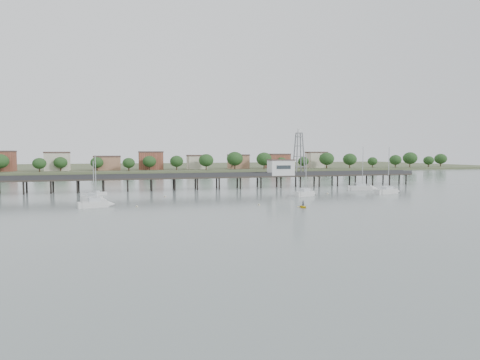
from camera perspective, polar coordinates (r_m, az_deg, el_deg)
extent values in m
plane|color=slate|center=(70.22, 5.03, -5.64)|extent=(500.00, 500.00, 0.00)
cube|color=#2D2823|center=(127.32, -4.69, 0.38)|extent=(150.00, 5.00, 0.50)
cube|color=#333335|center=(124.92, -4.48, 0.68)|extent=(150.00, 0.12, 1.10)
cube|color=#333335|center=(129.62, -4.90, 0.80)|extent=(150.00, 0.12, 1.10)
cylinder|color=black|center=(125.60, -4.51, -0.56)|extent=(0.50, 0.50, 4.40)
cylinder|color=black|center=(129.31, -4.85, -0.43)|extent=(0.50, 0.50, 4.40)
cylinder|color=black|center=(157.28, 22.54, 0.06)|extent=(0.50, 0.50, 4.40)
cylinder|color=black|center=(160.26, 21.69, 0.15)|extent=(0.50, 0.50, 4.40)
cube|color=silver|center=(134.32, 5.82, 1.73)|extent=(8.00, 5.00, 5.00)
cube|color=#4C3833|center=(134.25, 5.83, 2.86)|extent=(8.40, 5.40, 0.30)
cube|color=slate|center=(136.92, 8.40, 6.63)|extent=(1.80, 1.80, 0.30)
cube|color=silver|center=(136.96, 8.40, 6.94)|extent=(0.90, 0.90, 1.20)
cube|color=silver|center=(108.41, 9.22, -2.02)|extent=(5.76, 4.05, 1.65)
cone|color=silver|center=(110.94, 10.37, -1.90)|extent=(2.88, 2.81, 2.09)
cube|color=silver|center=(108.30, 9.22, -1.40)|extent=(2.86, 2.48, 0.75)
cylinder|color=#A5A8AA|center=(108.24, 9.38, 1.08)|extent=(0.18, 0.18, 10.08)
cylinder|color=#A5A8AA|center=(107.58, 8.91, -1.14)|extent=(2.93, 1.35, 0.12)
cube|color=silver|center=(120.73, 20.18, -1.61)|extent=(6.72, 3.77, 1.65)
cone|color=silver|center=(123.72, 21.39, -1.51)|extent=(3.11, 2.97, 2.46)
cube|color=silver|center=(120.62, 20.19, -1.05)|extent=(3.17, 2.53, 0.75)
cylinder|color=#A5A8AA|center=(120.62, 20.39, 1.60)|extent=(0.18, 0.18, 11.88)
cylinder|color=#A5A8AA|center=(119.79, 19.86, -0.81)|extent=(3.63, 0.91, 0.12)
cube|color=silver|center=(101.32, -20.19, -2.64)|extent=(4.75, 3.63, 1.65)
cone|color=silver|center=(99.86, -18.84, -2.70)|extent=(2.46, 2.41, 1.73)
cube|color=silver|center=(101.19, -20.21, -1.97)|extent=(2.40, 2.16, 0.75)
cylinder|color=#A5A8AA|center=(100.72, -20.11, 0.19)|extent=(0.18, 0.18, 8.36)
cylinder|color=#A5A8AA|center=(101.54, -20.57, -1.65)|extent=(2.35, 1.33, 0.12)
cube|color=silver|center=(129.50, 16.81, -1.17)|extent=(6.87, 4.41, 1.65)
cone|color=silver|center=(130.54, 18.51, -1.17)|extent=(3.33, 3.22, 2.49)
cube|color=silver|center=(129.40, 16.82, -0.65)|extent=(3.34, 2.80, 0.75)
cylinder|color=#A5A8AA|center=(129.20, 17.06, 1.85)|extent=(0.18, 0.18, 12.02)
cylinder|color=#A5A8AA|center=(129.10, 16.36, -0.41)|extent=(3.58, 1.31, 0.12)
cube|color=silver|center=(90.58, -19.99, -3.39)|extent=(5.60, 3.37, 1.65)
cone|color=silver|center=(91.28, -17.97, -3.29)|extent=(2.65, 2.55, 2.04)
cube|color=silver|center=(90.44, -20.00, -2.65)|extent=(2.68, 2.19, 0.75)
cylinder|color=#A5A8AA|center=(90.12, -19.85, 0.24)|extent=(0.18, 0.18, 9.83)
cylinder|color=#A5A8AA|center=(90.21, -20.56, -2.33)|extent=(2.98, 0.93, 0.12)
cube|color=silver|center=(116.19, -19.29, -1.87)|extent=(3.73, 2.53, 0.96)
cube|color=silver|center=(115.92, -19.66, -1.60)|extent=(1.47, 1.47, 0.57)
imported|color=yellow|center=(86.12, 8.94, -3.89)|extent=(2.04, 0.82, 2.78)
imported|color=black|center=(86.12, 8.94, -3.89)|extent=(0.92, 1.34, 0.30)
ellipsoid|color=beige|center=(89.11, 2.70, -3.53)|extent=(0.56, 0.56, 0.39)
ellipsoid|color=beige|center=(107.06, -10.60, -2.33)|extent=(0.56, 0.56, 0.39)
ellipsoid|color=beige|center=(88.91, -14.45, -3.67)|extent=(0.56, 0.56, 0.39)
ellipsoid|color=beige|center=(97.19, -19.88, -3.13)|extent=(0.56, 0.56, 0.39)
ellipsoid|color=beige|center=(115.85, 12.35, -1.88)|extent=(0.56, 0.56, 0.39)
cube|color=#475133|center=(310.81, -11.40, 1.83)|extent=(500.00, 170.00, 1.40)
cube|color=brown|center=(256.10, -30.74, 2.08)|extent=(13.00, 10.50, 9.00)
cube|color=brown|center=(250.44, -24.53, 2.24)|extent=(13.00, 10.50, 9.00)
cube|color=brown|center=(247.89, -18.34, 2.39)|extent=(13.00, 10.50, 9.00)
cube|color=brown|center=(248.13, -12.56, 2.50)|extent=(13.00, 10.50, 9.00)
cube|color=brown|center=(251.37, -6.17, 2.59)|extent=(13.00, 10.50, 9.00)
cube|color=brown|center=(257.35, -0.23, 2.64)|extent=(13.00, 10.50, 9.00)
cube|color=brown|center=(265.96, 5.38, 2.67)|extent=(13.00, 10.50, 9.00)
cube|color=brown|center=(277.38, 10.78, 2.67)|extent=(13.00, 10.50, 9.00)
ellipsoid|color=#173716|center=(236.99, -9.97, 2.54)|extent=(8.00, 8.00, 6.80)
ellipsoid|color=#173716|center=(276.65, 15.61, 2.65)|extent=(8.00, 8.00, 6.80)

